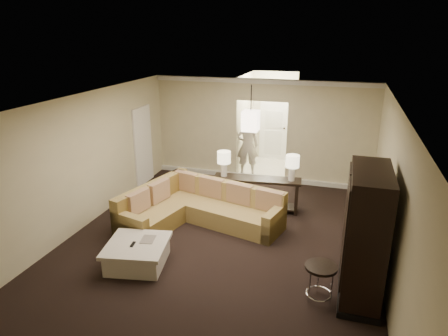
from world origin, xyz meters
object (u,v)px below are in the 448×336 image
(drink_table, at_px, (320,276))
(person, at_px, (247,143))
(coffee_table, at_px, (138,253))
(console_table, at_px, (257,191))
(sectional_sofa, at_px, (197,208))
(armoire, at_px, (364,237))

(drink_table, height_order, person, person)
(coffee_table, xyz_separation_m, console_table, (1.53, 2.92, 0.25))
(sectional_sofa, distance_m, person, 3.44)
(sectional_sofa, height_order, armoire, armoire)
(console_table, xyz_separation_m, drink_table, (1.66, -2.99, -0.02))
(console_table, relative_size, drink_table, 3.34)
(coffee_table, relative_size, console_table, 0.60)
(coffee_table, xyz_separation_m, drink_table, (3.19, -0.08, 0.22))
(coffee_table, bearing_deg, person, 82.01)
(armoire, bearing_deg, console_table, 130.53)
(sectional_sofa, bearing_deg, armoire, -10.83)
(armoire, relative_size, drink_table, 3.40)
(coffee_table, height_order, console_table, console_table)
(coffee_table, distance_m, drink_table, 3.20)
(console_table, relative_size, person, 1.08)
(drink_table, distance_m, person, 5.86)
(console_table, distance_m, drink_table, 3.42)
(console_table, distance_m, person, 2.48)
(sectional_sofa, xyz_separation_m, drink_table, (2.74, -1.92, 0.10))
(console_table, bearing_deg, armoire, -55.60)
(console_table, relative_size, armoire, 0.98)
(armoire, height_order, drink_table, armoire)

